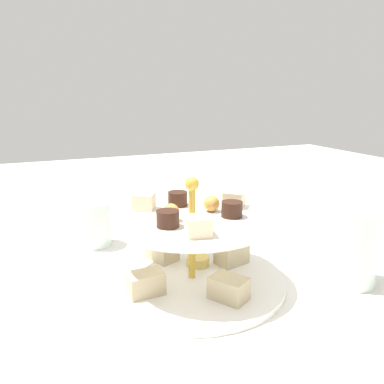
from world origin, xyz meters
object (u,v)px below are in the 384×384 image
(water_glass_short_left, at_px, (93,224))
(teacup_with_saucer, at_px, (152,218))
(water_glass_tall_right, at_px, (354,247))
(butter_knife_right, at_px, (253,225))
(tiered_serving_stand, at_px, (192,253))

(water_glass_short_left, relative_size, teacup_with_saucer, 0.91)
(water_glass_tall_right, bearing_deg, teacup_with_saucer, 30.62)
(teacup_with_saucer, height_order, butter_knife_right, teacup_with_saucer)
(tiered_serving_stand, xyz_separation_m, water_glass_tall_right, (-0.09, -0.22, 0.01))
(tiered_serving_stand, xyz_separation_m, teacup_with_saucer, (0.25, -0.02, -0.02))
(tiered_serving_stand, bearing_deg, butter_knife_right, -49.81)
(tiered_serving_stand, height_order, butter_knife_right, tiered_serving_stand)
(water_glass_tall_right, relative_size, teacup_with_saucer, 1.25)
(water_glass_short_left, distance_m, teacup_with_saucer, 0.13)
(tiered_serving_stand, distance_m, butter_knife_right, 0.29)
(water_glass_tall_right, distance_m, water_glass_short_left, 0.44)
(water_glass_tall_right, relative_size, water_glass_short_left, 1.38)
(tiered_serving_stand, xyz_separation_m, butter_knife_right, (0.18, -0.22, -0.05))
(water_glass_short_left, xyz_separation_m, butter_knife_right, (-0.03, -0.33, -0.04))
(water_glass_short_left, height_order, teacup_with_saucer, water_glass_short_left)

